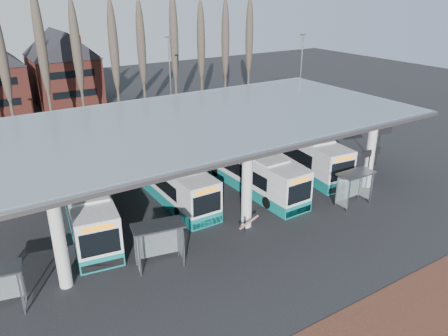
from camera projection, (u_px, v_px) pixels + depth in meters
ground at (269, 243)px, 27.86m from camera, size 140.00×140.00×0.00m
station_canopy at (204, 126)px, 31.91m from camera, size 32.00×16.00×6.34m
poplar_row at (95, 46)px, 50.21m from camera, size 45.10×1.10×14.50m
lamp_post_b at (170, 81)px, 49.05m from camera, size 0.80×0.16×10.17m
lamp_post_c at (300, 77)px, 51.31m from camera, size 0.80×0.16×10.17m
bus_0 at (86, 203)px, 29.58m from camera, size 4.30×12.15×3.31m
bus_1 at (169, 178)px, 33.57m from camera, size 2.49×11.46×3.18m
bus_2 at (250, 169)px, 35.10m from camera, size 2.69×11.69×3.24m
bus_3 at (297, 150)px, 39.12m from camera, size 3.96×12.40×3.39m
shelter_1 at (158, 235)px, 24.92m from camera, size 3.17×2.01×2.73m
shelter_2 at (354, 181)px, 32.02m from camera, size 2.85×1.43×2.64m
info_sign_0 at (370, 156)px, 34.37m from camera, size 2.23×0.13×3.31m
info_sign_1 at (380, 134)px, 38.84m from camera, size 2.35×0.65×3.54m
barrier at (248, 223)px, 28.58m from camera, size 2.01×0.94×1.06m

